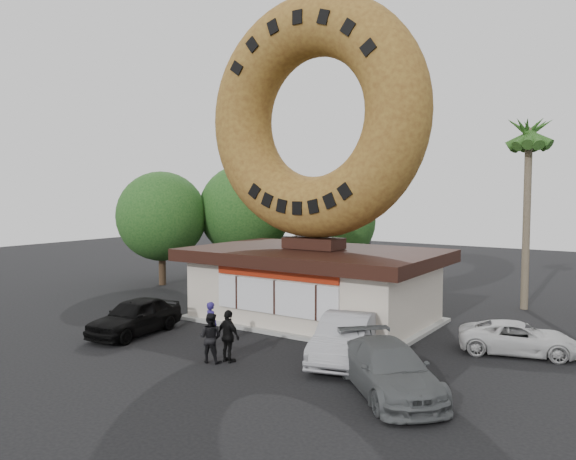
# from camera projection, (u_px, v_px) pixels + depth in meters

# --- Properties ---
(ground) EXTENTS (90.00, 90.00, 0.00)m
(ground) POSITION_uv_depth(u_px,v_px,m) (229.00, 351.00, 20.74)
(ground) COLOR black
(ground) RESTS_ON ground
(donut_shop) EXTENTS (11.20, 7.20, 3.80)m
(donut_shop) POSITION_uv_depth(u_px,v_px,m) (313.00, 282.00, 25.57)
(donut_shop) COLOR beige
(donut_shop) RESTS_ON ground
(giant_donut) EXTENTS (10.82, 2.76, 10.82)m
(giant_donut) POSITION_uv_depth(u_px,v_px,m) (314.00, 117.00, 25.07)
(giant_donut) COLOR olive
(giant_donut) RESTS_ON donut_shop
(tree_west) EXTENTS (6.00, 6.00, 7.65)m
(tree_west) POSITION_uv_depth(u_px,v_px,m) (245.00, 211.00, 36.47)
(tree_west) COLOR #473321
(tree_west) RESTS_ON ground
(tree_mid) EXTENTS (5.20, 5.20, 6.63)m
(tree_mid) POSITION_uv_depth(u_px,v_px,m) (334.00, 221.00, 35.10)
(tree_mid) COLOR #473321
(tree_mid) RESTS_ON ground
(tree_far) EXTENTS (5.60, 5.60, 7.14)m
(tree_far) POSITION_uv_depth(u_px,v_px,m) (161.00, 216.00, 35.13)
(tree_far) COLOR #473321
(tree_far) RESTS_ON ground
(palm_near) EXTENTS (2.60, 2.60, 9.75)m
(palm_near) POSITION_uv_depth(u_px,v_px,m) (529.00, 140.00, 27.56)
(palm_near) COLOR #726651
(palm_near) RESTS_ON ground
(street_lamp) EXTENTS (2.11, 0.20, 8.00)m
(street_lamp) POSITION_uv_depth(u_px,v_px,m) (372.00, 214.00, 34.70)
(street_lamp) COLOR #59595E
(street_lamp) RESTS_ON ground
(person_left) EXTENTS (0.71, 0.58, 1.69)m
(person_left) POSITION_uv_depth(u_px,v_px,m) (211.00, 324.00, 21.45)
(person_left) COLOR navy
(person_left) RESTS_ON ground
(person_center) EXTENTS (0.99, 0.87, 1.73)m
(person_center) POSITION_uv_depth(u_px,v_px,m) (210.00, 338.00, 19.35)
(person_center) COLOR black
(person_center) RESTS_ON ground
(person_right) EXTENTS (1.13, 0.62, 1.82)m
(person_right) POSITION_uv_depth(u_px,v_px,m) (228.00, 336.00, 19.37)
(person_right) COLOR black
(person_right) RESTS_ON ground
(car_black) EXTENTS (2.29, 4.60, 1.51)m
(car_black) POSITION_uv_depth(u_px,v_px,m) (135.00, 316.00, 23.12)
(car_black) COLOR black
(car_black) RESTS_ON ground
(car_silver) EXTENTS (2.91, 5.09, 1.59)m
(car_silver) POSITION_uv_depth(u_px,v_px,m) (345.00, 338.00, 19.59)
(car_silver) COLOR #9A9A9E
(car_silver) RESTS_ON ground
(car_grey) EXTENTS (4.99, 5.03, 1.46)m
(car_grey) POSITION_uv_depth(u_px,v_px,m) (389.00, 369.00, 16.37)
(car_grey) COLOR #5B5F60
(car_grey) RESTS_ON ground
(car_white) EXTENTS (4.55, 2.98, 1.16)m
(car_white) POSITION_uv_depth(u_px,v_px,m) (519.00, 338.00, 20.35)
(car_white) COLOR silver
(car_white) RESTS_ON ground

